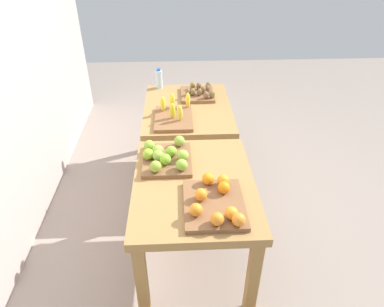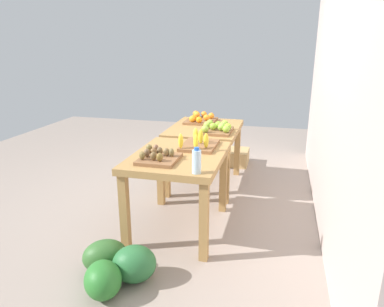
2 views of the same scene
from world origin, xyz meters
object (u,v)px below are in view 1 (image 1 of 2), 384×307
object	(u,v)px
display_table_right	(188,117)
orange_bin	(215,202)
kiwi_bin	(199,93)
watermelon_pile	(204,119)
water_bottle	(159,79)
apple_bin	(166,157)
banana_crate	(174,115)
display_table_left	(194,194)

from	to	relation	value
display_table_right	orange_bin	world-z (taller)	orange_bin
kiwi_bin	watermelon_pile	xyz separation A→B (m)	(0.67, -0.11, -0.64)
water_bottle	watermelon_pile	size ratio (longest dim) A/B	0.30
apple_bin	watermelon_pile	world-z (taller)	apple_bin
apple_bin	orange_bin	bearing A→B (deg)	-148.25
orange_bin	kiwi_bin	xyz separation A→B (m)	(1.59, -0.00, -0.00)
apple_bin	water_bottle	xyz separation A→B (m)	(1.33, 0.09, 0.05)
orange_bin	watermelon_pile	size ratio (longest dim) A/B	0.66
apple_bin	watermelon_pile	distance (m)	1.94
orange_bin	watermelon_pile	distance (m)	2.35
orange_bin	water_bottle	size ratio (longest dim) A/B	2.20
kiwi_bin	watermelon_pile	world-z (taller)	kiwi_bin
apple_bin	water_bottle	world-z (taller)	water_bottle
display_table_right	banana_crate	xyz separation A→B (m)	(-0.24, 0.13, 0.15)
display_table_right	banana_crate	size ratio (longest dim) A/B	2.36
display_table_right	orange_bin	size ratio (longest dim) A/B	2.30
display_table_left	orange_bin	bearing A→B (deg)	-155.61
display_table_right	kiwi_bin	xyz separation A→B (m)	(0.22, -0.12, 0.14)
watermelon_pile	display_table_left	bearing A→B (deg)	173.48
display_table_left	kiwi_bin	bearing A→B (deg)	-4.92
orange_bin	water_bottle	distance (m)	1.85
water_bottle	display_table_right	bearing A→B (deg)	-148.29
display_table_right	apple_bin	size ratio (longest dim) A/B	2.46
orange_bin	apple_bin	distance (m)	0.57
display_table_left	banana_crate	xyz separation A→B (m)	(0.88, 0.13, 0.15)
orange_bin	kiwi_bin	distance (m)	1.59
water_bottle	orange_bin	bearing A→B (deg)	-167.94
display_table_left	watermelon_pile	world-z (taller)	display_table_left
banana_crate	apple_bin	bearing A→B (deg)	174.78
water_bottle	watermelon_pile	xyz separation A→B (m)	(0.45, -0.50, -0.71)
apple_bin	water_bottle	bearing A→B (deg)	3.81
display_table_right	orange_bin	xyz separation A→B (m)	(-1.37, -0.11, 0.15)
orange_bin	banana_crate	bearing A→B (deg)	12.00
orange_bin	water_bottle	xyz separation A→B (m)	(1.81, 0.39, 0.06)
orange_bin	kiwi_bin	size ratio (longest dim) A/B	1.26
display_table_left	apple_bin	size ratio (longest dim) A/B	2.46
display_table_right	apple_bin	world-z (taller)	apple_bin
water_bottle	banana_crate	bearing A→B (deg)	-167.85
orange_bin	banana_crate	world-z (taller)	banana_crate
apple_bin	kiwi_bin	size ratio (longest dim) A/B	1.17
display_table_left	display_table_right	distance (m)	1.12
display_table_left	kiwi_bin	xyz separation A→B (m)	(1.34, -0.12, 0.14)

